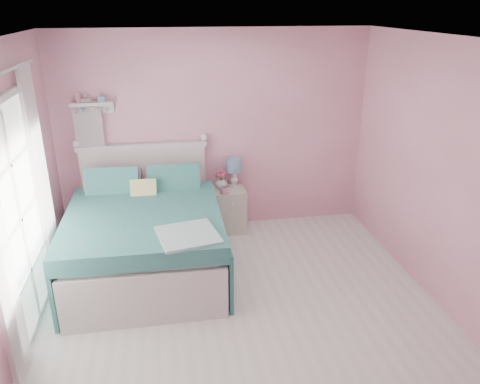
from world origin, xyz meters
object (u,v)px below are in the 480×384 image
object	(u,v)px
bed	(146,237)
table_lamp	(234,167)
vase	(221,182)
teacup	(224,190)
nightstand	(230,210)

from	to	relation	value
bed	table_lamp	xyz separation A→B (m)	(1.16, 0.92, 0.46)
table_lamp	vase	distance (m)	0.26
vase	teacup	size ratio (longest dim) A/B	1.60
nightstand	vase	xyz separation A→B (m)	(-0.10, 0.05, 0.38)
nightstand	table_lamp	size ratio (longest dim) A/B	1.53
bed	teacup	world-z (taller)	bed
bed	vase	size ratio (longest dim) A/B	12.66
bed	nightstand	xyz separation A→B (m)	(1.08, 0.83, -0.11)
vase	teacup	world-z (taller)	vase
table_lamp	teacup	xyz separation A→B (m)	(-0.17, -0.22, -0.23)
table_lamp	teacup	world-z (taller)	table_lamp
table_lamp	vase	size ratio (longest dim) A/B	2.33
nightstand	teacup	size ratio (longest dim) A/B	5.70
nightstand	table_lamp	world-z (taller)	table_lamp
bed	vase	xyz separation A→B (m)	(0.98, 0.88, 0.27)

